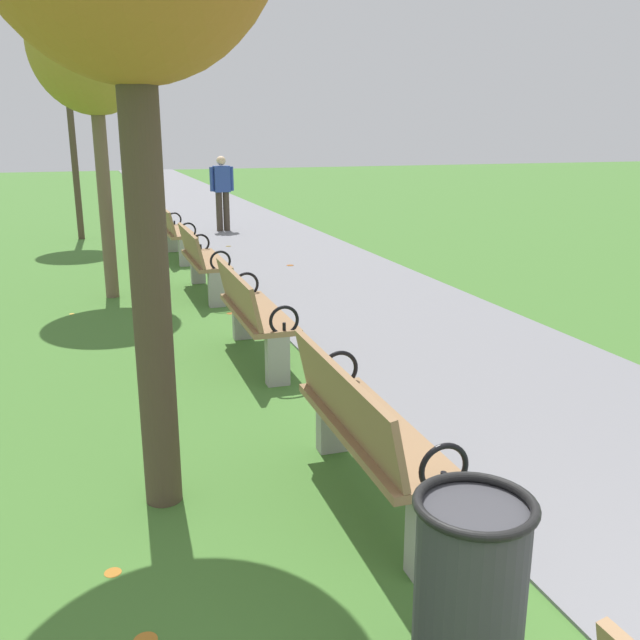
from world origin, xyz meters
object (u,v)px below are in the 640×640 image
at_px(park_bench_4, 202,259).
at_px(park_bench_2, 365,429).
at_px(park_bench_5, 175,231).
at_px(pedestrian_walking, 222,189).
at_px(park_bench_3, 252,312).
at_px(trash_bin, 469,594).
at_px(tree_2, 92,46).

bearing_deg(park_bench_4, park_bench_2, -90.00).
bearing_deg(park_bench_4, park_bench_5, 90.00).
bearing_deg(pedestrian_walking, park_bench_5, -115.31).
xyz_separation_m(park_bench_4, park_bench_5, (0.00, 2.87, 0.00)).
bearing_deg(park_bench_2, park_bench_3, 90.00).
distance_m(park_bench_3, park_bench_5, 5.84).
bearing_deg(pedestrian_walking, park_bench_3, -99.22).
distance_m(park_bench_2, park_bench_3, 2.86).
bearing_deg(park_bench_3, trash_bin, -91.96).
bearing_deg(trash_bin, tree_2, 97.88).
distance_m(tree_2, pedestrian_walking, 6.65).
height_order(park_bench_4, park_bench_5, same).
bearing_deg(park_bench_3, pedestrian_walking, 80.78).
height_order(park_bench_5, tree_2, tree_2).
height_order(park_bench_5, trash_bin, park_bench_5).
relative_size(park_bench_2, park_bench_3, 1.00).
bearing_deg(trash_bin, park_bench_3, 88.04).
bearing_deg(park_bench_3, park_bench_2, -90.00).
bearing_deg(park_bench_3, park_bench_4, 90.00).
bearing_deg(park_bench_2, tree_2, 101.06).
xyz_separation_m(park_bench_5, pedestrian_walking, (1.44, 3.05, 0.44)).
relative_size(park_bench_4, trash_bin, 1.91).
height_order(park_bench_2, trash_bin, park_bench_2).
relative_size(park_bench_5, pedestrian_walking, 0.99).
height_order(park_bench_4, tree_2, tree_2).
bearing_deg(trash_bin, park_bench_4, 88.84).
bearing_deg(park_bench_5, park_bench_3, -90.00).
height_order(park_bench_3, pedestrian_walking, pedestrian_walking).
distance_m(park_bench_3, trash_bin, 4.31).
bearing_deg(park_bench_4, park_bench_3, -90.00).
xyz_separation_m(park_bench_3, trash_bin, (-0.15, -4.31, -0.06)).
height_order(pedestrian_walking, trash_bin, pedestrian_walking).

